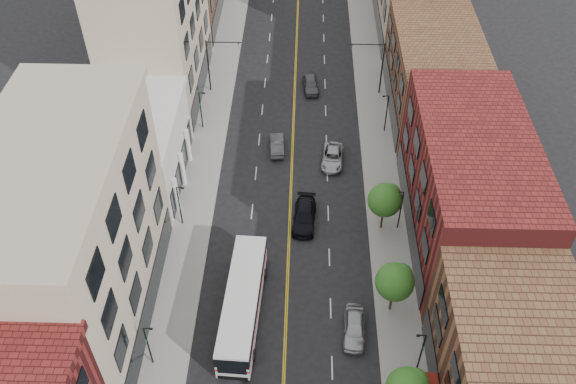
# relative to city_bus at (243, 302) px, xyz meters

# --- Properties ---
(sidewalk_left) EXTENTS (4.00, 110.00, 0.15)m
(sidewalk_left) POSITION_rel_city_bus_xyz_m (-6.20, 21.96, -1.87)
(sidewalk_left) COLOR gray
(sidewalk_left) RESTS_ON ground
(sidewalk_right) EXTENTS (4.00, 110.00, 0.15)m
(sidewalk_right) POSITION_rel_city_bus_xyz_m (13.80, 21.96, -1.87)
(sidewalk_right) COLOR gray
(sidewalk_right) RESTS_ON ground
(bldg_l_tanoffice) EXTENTS (10.00, 22.00, 18.00)m
(bldg_l_tanoffice) POSITION_rel_city_bus_xyz_m (-13.20, -0.04, 7.05)
(bldg_l_tanoffice) COLOR tan
(bldg_l_tanoffice) RESTS_ON ground
(bldg_l_white) EXTENTS (10.00, 14.00, 8.00)m
(bldg_l_white) POSITION_rel_city_bus_xyz_m (-13.20, 17.96, 2.05)
(bldg_l_white) COLOR silver
(bldg_l_white) RESTS_ON ground
(bldg_l_far_a) EXTENTS (10.00, 20.00, 18.00)m
(bldg_l_far_a) POSITION_rel_city_bus_xyz_m (-13.20, 34.96, 7.05)
(bldg_l_far_a) COLOR tan
(bldg_l_far_a) RESTS_ON ground
(bldg_r_mid) EXTENTS (10.00, 22.00, 12.00)m
(bldg_r_mid) POSITION_rel_city_bus_xyz_m (20.80, 10.96, 4.05)
(bldg_r_mid) COLOR #571717
(bldg_r_mid) RESTS_ON ground
(bldg_r_far_a) EXTENTS (10.00, 20.00, 10.00)m
(bldg_r_far_a) POSITION_rel_city_bus_xyz_m (20.80, 31.96, 3.05)
(bldg_r_far_a) COLOR brown
(bldg_r_far_a) RESTS_ON ground
(tree_r_2) EXTENTS (3.40, 3.40, 5.59)m
(tree_r_2) POSITION_rel_city_bus_xyz_m (13.18, 1.03, 2.18)
(tree_r_2) COLOR black
(tree_r_2) RESTS_ON sidewalk_right
(tree_r_3) EXTENTS (3.40, 3.40, 5.59)m
(tree_r_3) POSITION_rel_city_bus_xyz_m (13.18, 11.03, 2.18)
(tree_r_3) COLOR black
(tree_r_3) RESTS_ON sidewalk_right
(lamp_l_1) EXTENTS (0.81, 0.55, 5.05)m
(lamp_l_1) POSITION_rel_city_bus_xyz_m (-7.16, -5.04, 1.02)
(lamp_l_1) COLOR black
(lamp_l_1) RESTS_ON sidewalk_left
(lamp_l_2) EXTENTS (0.81, 0.55, 5.05)m
(lamp_l_2) POSITION_rel_city_bus_xyz_m (-7.16, 10.96, 1.02)
(lamp_l_2) COLOR black
(lamp_l_2) RESTS_ON sidewalk_left
(lamp_l_3) EXTENTS (0.81, 0.55, 5.05)m
(lamp_l_3) POSITION_rel_city_bus_xyz_m (-7.16, 26.96, 1.02)
(lamp_l_3) COLOR black
(lamp_l_3) RESTS_ON sidewalk_left
(lamp_r_1) EXTENTS (0.81, 0.55, 5.05)m
(lamp_r_1) POSITION_rel_city_bus_xyz_m (14.75, -5.04, 1.02)
(lamp_r_1) COLOR black
(lamp_r_1) RESTS_ON sidewalk_right
(lamp_r_2) EXTENTS (0.81, 0.55, 5.05)m
(lamp_r_2) POSITION_rel_city_bus_xyz_m (14.75, 10.96, 1.02)
(lamp_r_2) COLOR black
(lamp_r_2) RESTS_ON sidewalk_right
(lamp_r_3) EXTENTS (0.81, 0.55, 5.05)m
(lamp_r_3) POSITION_rel_city_bus_xyz_m (14.75, 26.96, 1.02)
(lamp_r_3) COLOR black
(lamp_r_3) RESTS_ON sidewalk_right
(signal_mast_left) EXTENTS (4.49, 0.18, 7.20)m
(signal_mast_left) POSITION_rel_city_bus_xyz_m (-6.47, 34.96, 2.70)
(signal_mast_left) COLOR black
(signal_mast_left) RESTS_ON sidewalk_left
(signal_mast_right) EXTENTS (4.49, 0.18, 7.20)m
(signal_mast_right) POSITION_rel_city_bus_xyz_m (14.06, 34.96, 2.70)
(signal_mast_right) COLOR black
(signal_mast_right) RESTS_ON sidewalk_right
(city_bus) EXTENTS (3.65, 13.16, 3.35)m
(city_bus) POSITION_rel_city_bus_xyz_m (0.00, 0.00, 0.00)
(city_bus) COLOR silver
(city_bus) RESTS_ON ground
(car_parked_far) EXTENTS (2.24, 4.87, 1.62)m
(car_parked_far) POSITION_rel_city_bus_xyz_m (9.77, -1.58, -1.14)
(car_parked_far) COLOR #A1A3A8
(car_parked_far) RESTS_ON ground
(car_lane_behind) EXTENTS (1.87, 4.51, 1.45)m
(car_lane_behind) POSITION_rel_city_bus_xyz_m (2.00, 23.15, -1.22)
(car_lane_behind) COLOR #47484C
(car_lane_behind) RESTS_ON ground
(car_lane_a) EXTENTS (2.65, 5.71, 1.62)m
(car_lane_a) POSITION_rel_city_bus_xyz_m (5.30, 11.65, -1.14)
(car_lane_a) COLOR black
(car_lane_a) RESTS_ON ground
(car_lane_b) EXTENTS (2.82, 5.33, 1.43)m
(car_lane_b) POSITION_rel_city_bus_xyz_m (8.40, 21.16, -1.23)
(car_lane_b) COLOR #9FA1A6
(car_lane_b) RESTS_ON ground
(car_lane_c) EXTENTS (2.45, 5.00, 1.64)m
(car_lane_c) POSITION_rel_city_bus_xyz_m (5.87, 35.67, -1.13)
(car_lane_c) COLOR #48474C
(car_lane_c) RESTS_ON ground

